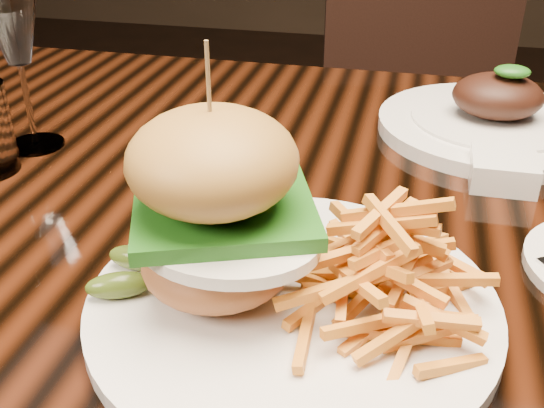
% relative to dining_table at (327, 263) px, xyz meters
% --- Properties ---
extents(dining_table, '(1.60, 0.90, 0.75)m').
position_rel_dining_table_xyz_m(dining_table, '(0.00, 0.00, 0.00)').
color(dining_table, black).
rests_on(dining_table, ground).
extents(burger_plate, '(0.32, 0.32, 0.21)m').
position_rel_dining_table_xyz_m(burger_plate, '(-0.01, -0.18, 0.13)').
color(burger_plate, silver).
rests_on(burger_plate, dining_table).
extents(ramekin, '(0.07, 0.07, 0.03)m').
position_rel_dining_table_xyz_m(ramekin, '(0.17, 0.08, 0.09)').
color(ramekin, silver).
rests_on(ramekin, dining_table).
extents(wine_glass, '(0.07, 0.07, 0.19)m').
position_rel_dining_table_xyz_m(wine_glass, '(-0.37, 0.06, 0.22)').
color(wine_glass, white).
rests_on(wine_glass, dining_table).
extents(far_dish, '(0.29, 0.29, 0.09)m').
position_rel_dining_table_xyz_m(far_dish, '(0.17, 0.23, 0.09)').
color(far_dish, silver).
rests_on(far_dish, dining_table).
extents(chair_far, '(0.54, 0.54, 0.95)m').
position_rel_dining_table_xyz_m(chair_far, '(0.09, 0.89, -0.13)').
color(chair_far, black).
rests_on(chair_far, ground).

